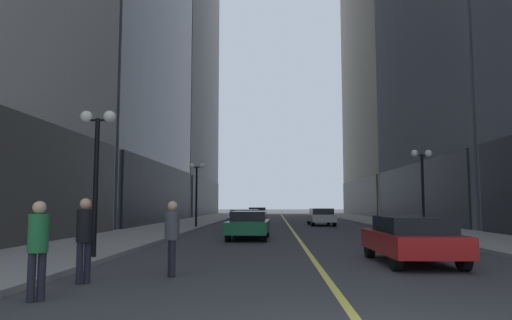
{
  "coord_description": "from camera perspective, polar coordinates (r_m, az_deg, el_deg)",
  "views": [
    {
      "loc": [
        -1.2,
        -4.92,
        1.67
      ],
      "look_at": [
        -2.59,
        32.41,
        5.2
      ],
      "focal_mm": 32.62,
      "sensor_mm": 36.0,
      "label": 1
    }
  ],
  "objects": [
    {
      "name": "car_silver",
      "position": [
        36.53,
        7.99,
        -6.84
      ],
      "size": [
        1.94,
        4.32,
        1.32
      ],
      "color": "#B7B7BC",
      "rests_on": "ground"
    },
    {
      "name": "car_green",
      "position": [
        22.47,
        -0.87,
        -7.82
      ],
      "size": [
        1.96,
        4.71,
        1.32
      ],
      "color": "#196038",
      "rests_on": "ground"
    },
    {
      "name": "sidewalk_right",
      "position": [
        41.05,
        15.57,
        -7.43
      ],
      "size": [
        4.5,
        78.0,
        0.15
      ],
      "primitive_type": "cube",
      "color": "gray",
      "rests_on": "ground"
    },
    {
      "name": "street_lamp_right_mid",
      "position": [
        25.16,
        19.71,
        -1.47
      ],
      "size": [
        1.06,
        0.36,
        4.43
      ],
      "color": "black",
      "rests_on": "ground"
    },
    {
      "name": "street_lamp_left_near",
      "position": [
        14.49,
        -18.94,
        1.18
      ],
      "size": [
        1.06,
        0.36,
        4.43
      ],
      "color": "black",
      "rests_on": "ground"
    },
    {
      "name": "ground_plane",
      "position": [
        39.97,
        3.89,
        -7.78
      ],
      "size": [
        200.0,
        200.0,
        0.0
      ],
      "primitive_type": "plane",
      "color": "#38383A"
    },
    {
      "name": "pedestrian_in_green_parka",
      "position": [
        9.01,
        -25.18,
        -9.14
      ],
      "size": [
        0.48,
        0.48,
        1.72
      ],
      "color": "black",
      "rests_on": "ground"
    },
    {
      "name": "car_blue",
      "position": [
        29.06,
        -1.39,
        -7.27
      ],
      "size": [
        2.0,
        4.35,
        1.32
      ],
      "color": "navy",
      "rests_on": "ground"
    },
    {
      "name": "pedestrian_with_orange_bag",
      "position": [
        11.05,
        -10.26,
        -8.73
      ],
      "size": [
        0.46,
        0.46,
        1.74
      ],
      "color": "black",
      "rests_on": "ground"
    },
    {
      "name": "car_white",
      "position": [
        45.51,
        0.13,
        -6.6
      ],
      "size": [
        1.99,
        4.1,
        1.32
      ],
      "color": "silver",
      "rests_on": "ground"
    },
    {
      "name": "lane_centre_stripe",
      "position": [
        39.97,
        3.89,
        -7.77
      ],
      "size": [
        0.16,
        70.0,
        0.01
      ],
      "primitive_type": "cube",
      "color": "#E5D64C",
      "rests_on": "ground"
    },
    {
      "name": "street_lamp_left_far",
      "position": [
        31.76,
        -7.3,
        -2.49
      ],
      "size": [
        1.06,
        0.36,
        4.43
      ],
      "color": "black",
      "rests_on": "ground"
    },
    {
      "name": "car_red",
      "position": [
        13.9,
        18.53,
        -9.05
      ],
      "size": [
        2.01,
        4.19,
        1.32
      ],
      "color": "#B21919",
      "rests_on": "ground"
    },
    {
      "name": "sidewalk_left",
      "position": [
        40.57,
        -7.95,
        -7.6
      ],
      "size": [
        4.5,
        78.0,
        0.15
      ],
      "primitive_type": "cube",
      "color": "gray",
      "rests_on": "ground"
    },
    {
      "name": "pedestrian_in_black_coat",
      "position": [
        10.58,
        -20.29,
        -8.44
      ],
      "size": [
        0.48,
        0.48,
        1.79
      ],
      "color": "black",
      "rests_on": "ground"
    }
  ]
}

